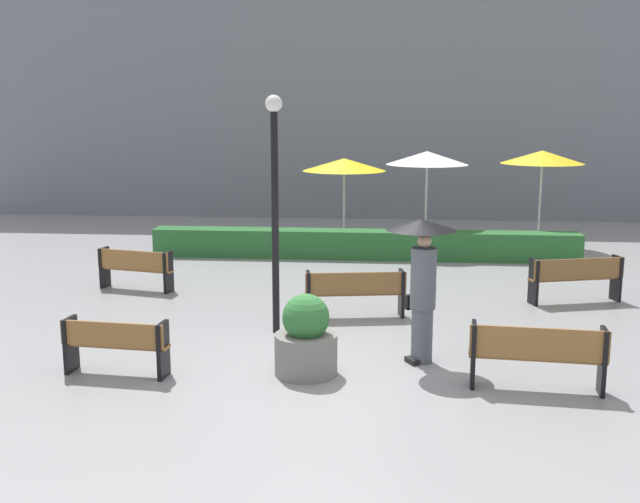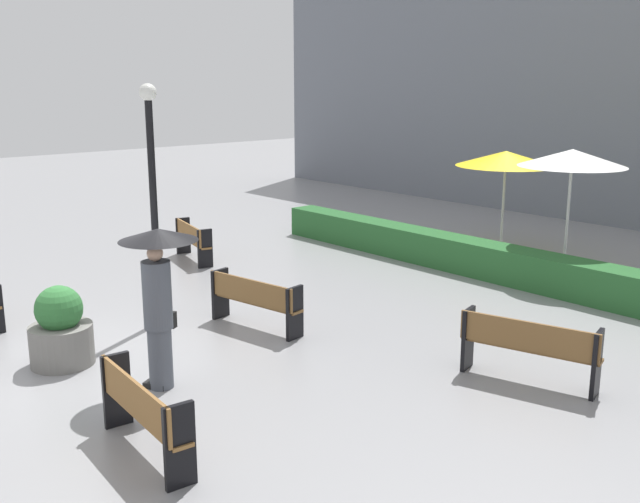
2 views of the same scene
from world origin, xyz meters
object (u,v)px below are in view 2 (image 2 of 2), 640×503
at_px(bench_far_left, 192,239).
at_px(patio_umbrella_yellow, 506,159).
at_px(bench_near_right, 142,409).
at_px(pedestrian_with_umbrella, 158,284).
at_px(planter_pot, 61,331).
at_px(patio_umbrella_white, 572,158).
at_px(lamp_post, 152,180).
at_px(bench_far_right, 529,345).
at_px(bench_mid_center, 254,299).

distance_m(bench_far_left, patio_umbrella_yellow, 7.55).
distance_m(bench_near_right, pedestrian_with_umbrella, 2.06).
height_order(planter_pot, patio_umbrella_white, patio_umbrella_white).
height_order(bench_near_right, planter_pot, planter_pot).
relative_size(pedestrian_with_umbrella, lamp_post, 0.54).
distance_m(bench_far_right, lamp_post, 6.37).
bearing_deg(bench_far_left, patio_umbrella_white, 39.54).
xyz_separation_m(bench_near_right, patio_umbrella_white, (-1.00, 10.30, 1.92)).
bearing_deg(patio_umbrella_yellow, bench_near_right, -73.93).
distance_m(planter_pot, patio_umbrella_white, 10.33).
bearing_deg(bench_mid_center, pedestrian_with_umbrella, -65.12).
distance_m(bench_far_right, patio_umbrella_yellow, 8.26).
height_order(pedestrian_with_umbrella, patio_umbrella_white, patio_umbrella_white).
xyz_separation_m(bench_far_right, planter_pot, (-4.83, -4.47, -0.04)).
xyz_separation_m(bench_far_right, patio_umbrella_yellow, (-4.92, 6.42, 1.66)).
bearing_deg(patio_umbrella_white, patio_umbrella_yellow, 156.63).
bearing_deg(patio_umbrella_yellow, lamp_post, -94.08).
distance_m(bench_far_right, bench_mid_center, 4.50).
relative_size(bench_near_right, bench_mid_center, 0.98).
relative_size(bench_near_right, patio_umbrella_white, 0.69).
relative_size(bench_mid_center, pedestrian_with_umbrella, 0.86).
relative_size(patio_umbrella_yellow, patio_umbrella_white, 0.90).
distance_m(bench_near_right, bench_far_left, 8.89).
relative_size(bench_far_left, planter_pot, 1.42).
height_order(lamp_post, patio_umbrella_white, lamp_post).
bearing_deg(bench_near_right, bench_far_left, 144.86).
bearing_deg(bench_far_right, planter_pot, -137.27).
height_order(bench_mid_center, patio_umbrella_white, patio_umbrella_white).
xyz_separation_m(pedestrian_with_umbrella, lamp_post, (-2.37, 1.28, 1.01)).
relative_size(bench_near_right, patio_umbrella_yellow, 0.76).
height_order(bench_far_right, planter_pot, planter_pot).
xyz_separation_m(planter_pot, patio_umbrella_white, (2.16, 9.91, 1.96)).
xyz_separation_m(bench_far_right, bench_far_left, (-8.95, 0.26, -0.03)).
bearing_deg(bench_mid_center, patio_umbrella_white, 77.02).
distance_m(lamp_post, patio_umbrella_white, 8.44).
bearing_deg(bench_far_right, bench_far_left, 178.33).
height_order(bench_far_left, patio_umbrella_yellow, patio_umbrella_yellow).
bearing_deg(bench_far_right, patio_umbrella_white, 116.15).
xyz_separation_m(bench_near_right, bench_far_right, (1.68, 4.86, 0.00)).
relative_size(bench_mid_center, lamp_post, 0.47).
bearing_deg(patio_umbrella_white, lamp_post, -110.02).
height_order(bench_mid_center, pedestrian_with_umbrella, pedestrian_with_umbrella).
height_order(bench_near_right, bench_mid_center, bench_near_right).
height_order(bench_mid_center, lamp_post, lamp_post).
bearing_deg(patio_umbrella_yellow, bench_far_right, -52.49).
bearing_deg(bench_far_left, bench_mid_center, -20.02).
relative_size(bench_mid_center, planter_pot, 1.57).
xyz_separation_m(bench_mid_center, planter_pot, (-0.58, -3.02, -0.00)).
bearing_deg(planter_pot, pedestrian_with_umbrella, 23.19).
distance_m(bench_far_left, pedestrian_with_umbrella, 7.09).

